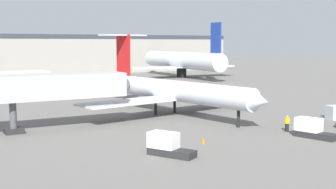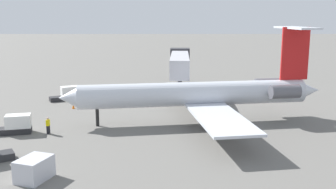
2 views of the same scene
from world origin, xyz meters
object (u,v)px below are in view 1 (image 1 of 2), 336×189
object	(u,v)px
jet_bridge	(38,88)
baggage_tug_trailing	(167,145)
traffic_cone_near	(203,141)
regional_jet	(170,89)
baggage_tug_lead	(312,129)
parked_airliner_west_mid	(182,61)
ground_crew_marshaller	(287,123)

from	to	relation	value
jet_bridge	baggage_tug_trailing	xyz separation A→B (m)	(6.10, -15.75, -3.63)
baggage_tug_trailing	traffic_cone_near	xyz separation A→B (m)	(5.07, 1.93, -0.56)
regional_jet	baggage_tug_lead	xyz separation A→B (m)	(4.36, -19.10, -2.42)
regional_jet	baggage_tug_lead	bearing A→B (deg)	-77.14
regional_jet	jet_bridge	bearing A→B (deg)	-173.58
jet_bridge	parked_airliner_west_mid	distance (m)	73.88
jet_bridge	baggage_tug_lead	bearing A→B (deg)	-38.28
baggage_tug_lead	traffic_cone_near	size ratio (longest dim) A/B	7.66
baggage_tug_trailing	traffic_cone_near	distance (m)	5.45
regional_jet	baggage_tug_trailing	distance (m)	21.12
ground_crew_marshaller	parked_airliner_west_mid	world-z (taller)	parked_airliner_west_mid
ground_crew_marshaller	baggage_tug_trailing	distance (m)	15.88
regional_jet	jet_bridge	xyz separation A→B (m)	(-17.36, -1.95, 1.21)
jet_bridge	ground_crew_marshaller	bearing A→B (deg)	-32.25
baggage_tug_lead	parked_airliner_west_mid	size ratio (longest dim) A/B	0.12
ground_crew_marshaller	traffic_cone_near	bearing A→B (deg)	-179.87
jet_bridge	baggage_tug_lead	world-z (taller)	jet_bridge
baggage_tug_trailing	parked_airliner_west_mid	distance (m)	82.28
ground_crew_marshaller	parked_airliner_west_mid	size ratio (longest dim) A/B	0.05
baggage_tug_lead	baggage_tug_trailing	bearing A→B (deg)	174.90
baggage_tug_lead	parked_airliner_west_mid	bearing A→B (deg)	66.38
baggage_tug_lead	baggage_tug_trailing	size ratio (longest dim) A/B	1.00
regional_jet	parked_airliner_west_mid	bearing A→B (deg)	55.41
parked_airliner_west_mid	ground_crew_marshaller	bearing A→B (deg)	-114.58
baggage_tug_lead	traffic_cone_near	xyz separation A→B (m)	(-10.55, 3.33, -0.56)
regional_jet	baggage_tug_trailing	xyz separation A→B (m)	(-11.26, -17.70, -2.42)
parked_airliner_west_mid	baggage_tug_lead	bearing A→B (deg)	-113.62
baggage_tug_lead	parked_airliner_west_mid	xyz separation A→B (m)	(30.40, 69.50, 3.63)
ground_crew_marshaller	traffic_cone_near	xyz separation A→B (m)	(-10.69, -0.02, -0.58)
ground_crew_marshaller	jet_bridge	bearing A→B (deg)	147.75
ground_crew_marshaller	baggage_tug_trailing	xyz separation A→B (m)	(-15.76, -1.96, -0.02)
ground_crew_marshaller	baggage_tug_lead	size ratio (longest dim) A/B	0.40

